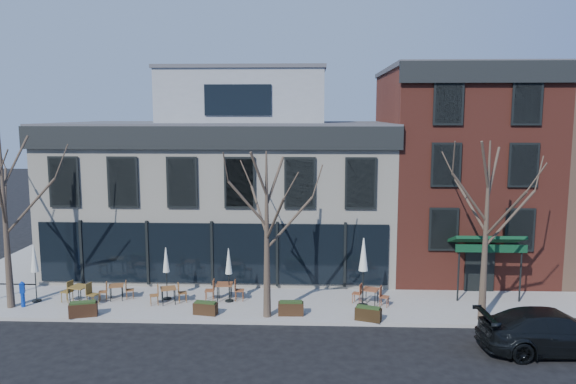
{
  "coord_description": "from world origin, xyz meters",
  "views": [
    {
      "loc": [
        4.82,
        -26.72,
        8.71
      ],
      "look_at": [
        3.65,
        2.0,
        4.67
      ],
      "focal_mm": 35.0,
      "sensor_mm": 36.0,
      "label": 1
    }
  ],
  "objects_px": {
    "call_box": "(23,293)",
    "parked_sedan": "(554,332)",
    "cafe_set_0": "(80,293)",
    "umbrella_0": "(34,262)"
  },
  "relations": [
    {
      "from": "parked_sedan",
      "to": "umbrella_0",
      "type": "xyz_separation_m",
      "value": [
        -21.48,
        4.31,
        1.23
      ]
    },
    {
      "from": "call_box",
      "to": "parked_sedan",
      "type": "bearing_deg",
      "value": -9.33
    },
    {
      "from": "cafe_set_0",
      "to": "parked_sedan",
      "type": "bearing_deg",
      "value": -12.03
    },
    {
      "from": "parked_sedan",
      "to": "cafe_set_0",
      "type": "height_order",
      "value": "parked_sedan"
    },
    {
      "from": "cafe_set_0",
      "to": "umbrella_0",
      "type": "height_order",
      "value": "umbrella_0"
    },
    {
      "from": "parked_sedan",
      "to": "call_box",
      "type": "distance_m",
      "value": 22.01
    },
    {
      "from": "parked_sedan",
      "to": "cafe_set_0",
      "type": "xyz_separation_m",
      "value": [
        -19.38,
        4.13,
        -0.13
      ]
    },
    {
      "from": "call_box",
      "to": "cafe_set_0",
      "type": "distance_m",
      "value": 2.41
    },
    {
      "from": "call_box",
      "to": "umbrella_0",
      "type": "distance_m",
      "value": 1.47
    },
    {
      "from": "parked_sedan",
      "to": "call_box",
      "type": "height_order",
      "value": "parked_sedan"
    }
  ]
}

